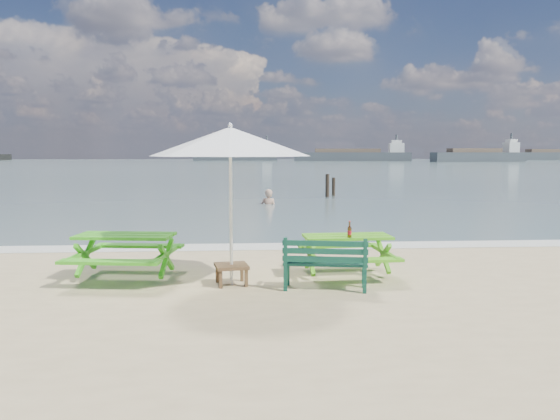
{
  "coord_description": "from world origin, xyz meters",
  "views": [
    {
      "loc": [
        -0.36,
        -7.49,
        2.11
      ],
      "look_at": [
        0.36,
        3.0,
        1.0
      ],
      "focal_mm": 35.0,
      "sensor_mm": 36.0,
      "label": 1
    }
  ],
  "objects": [
    {
      "name": "park_bench",
      "position": [
        0.91,
        0.73,
        0.24
      ],
      "size": [
        1.34,
        0.66,
        0.79
      ],
      "color": "#0F3F2F",
      "rests_on": "ground"
    },
    {
      "name": "beer_bottle",
      "position": [
        1.41,
        1.39,
        0.79
      ],
      "size": [
        0.07,
        0.07,
        0.27
      ],
      "color": "brown",
      "rests_on": "picnic_table_right"
    },
    {
      "name": "picnic_table_right",
      "position": [
        1.42,
        1.63,
        0.34
      ],
      "size": [
        1.55,
        1.71,
        0.7
      ],
      "color": "#50AE1A",
      "rests_on": "ground"
    },
    {
      "name": "mooring_pilings",
      "position": [
        3.82,
        18.4,
        0.41
      ],
      "size": [
        0.57,
        0.77,
        1.29
      ],
      "color": "black",
      "rests_on": "ground"
    },
    {
      "name": "foam_strip",
      "position": [
        0.0,
        4.6,
        0.01
      ],
      "size": [
        22.0,
        0.9,
        0.01
      ],
      "primitive_type": "cube",
      "color": "silver",
      "rests_on": "ground"
    },
    {
      "name": "sea",
      "position": [
        0.0,
        85.0,
        0.0
      ],
      "size": [
        300.0,
        300.0,
        0.0
      ],
      "primitive_type": "plane",
      "color": "slate",
      "rests_on": "ground"
    },
    {
      "name": "side_table",
      "position": [
        -0.54,
        1.12,
        0.17
      ],
      "size": [
        0.59,
        0.59,
        0.33
      ],
      "color": "brown",
      "rests_on": "ground"
    },
    {
      "name": "swimmer",
      "position": [
        0.7,
        14.74,
        -0.31
      ],
      "size": [
        0.78,
        0.64,
        1.86
      ],
      "color": "tan",
      "rests_on": "ground"
    },
    {
      "name": "cargo_ships",
      "position": [
        60.53,
        121.99,
        1.18
      ],
      "size": [
        147.71,
        36.96,
        4.4
      ],
      "color": "#3A4045",
      "rests_on": "ground"
    },
    {
      "name": "patio_umbrella",
      "position": [
        -0.54,
        1.12,
        2.28
      ],
      "size": [
        2.93,
        2.93,
        2.51
      ],
      "color": "silver",
      "rests_on": "ground"
    },
    {
      "name": "picnic_table_left",
      "position": [
        -2.32,
        1.65,
        0.36
      ],
      "size": [
        1.8,
        1.95,
        0.76
      ],
      "color": "green",
      "rests_on": "ground"
    }
  ]
}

